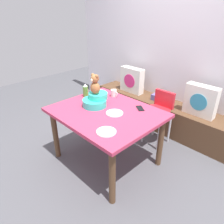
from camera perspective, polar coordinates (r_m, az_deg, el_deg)
name	(u,v)px	position (r m, az deg, el deg)	size (l,w,h in m)	color
ground_plane	(107,159)	(2.89, -1.45, -12.89)	(8.00, 8.00, 0.00)	#4C4C51
back_wall	(179,47)	(3.49, 17.82, 16.67)	(4.40, 0.10, 2.60)	silver
window_bench	(161,114)	(3.60, 13.33, -0.60)	(2.60, 0.44, 0.46)	brown
pillow_floral_left	(132,80)	(3.76, 5.50, 8.71)	(0.44, 0.15, 0.44)	white
pillow_floral_right	(201,101)	(3.16, 23.16, 2.88)	(0.44, 0.15, 0.44)	white
book_stack	(158,98)	(3.53, 12.55, 3.89)	(0.20, 0.14, 0.09)	#5C5391
dining_table	(106,118)	(2.53, -1.62, -1.69)	(1.25, 1.03, 0.74)	#B73351
highchair	(159,111)	(3.04, 12.67, 0.25)	(0.34, 0.45, 0.79)	red
infant_seat_teal	(96,100)	(2.60, -4.50, 3.23)	(0.30, 0.33, 0.16)	#2FC3AC
teddy_bear	(95,85)	(2.52, -4.68, 7.52)	(0.13, 0.12, 0.25)	#986338
ketchup_bottle	(85,91)	(2.87, -7.29, 5.82)	(0.07, 0.07, 0.18)	#4C8C33
coffee_mug	(114,93)	(2.88, 0.50, 5.23)	(0.12, 0.08, 0.09)	silver
dinner_plate_near	(106,132)	(2.07, -1.58, -5.44)	(0.20, 0.20, 0.01)	white
dinner_plate_far	(115,113)	(2.42, 0.70, -0.30)	(0.20, 0.20, 0.01)	white
cell_phone	(140,108)	(2.56, 7.70, 1.01)	(0.07, 0.14, 0.01)	black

